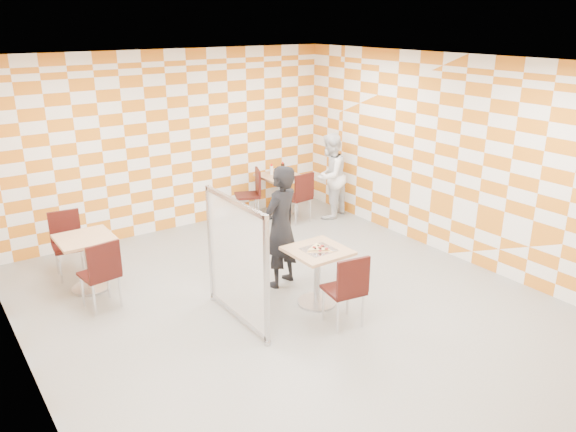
% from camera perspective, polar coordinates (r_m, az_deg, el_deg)
% --- Properties ---
extents(room_shell, '(7.00, 7.00, 7.00)m').
position_cam_1_polar(room_shell, '(7.05, -2.26, 3.29)').
color(room_shell, gray).
rests_on(room_shell, ground).
extents(main_table, '(0.70, 0.70, 0.75)m').
position_cam_1_polar(main_table, '(7.09, 3.01, -5.20)').
color(main_table, tan).
rests_on(main_table, ground).
extents(second_table, '(0.70, 0.70, 0.75)m').
position_cam_1_polar(second_table, '(10.34, -0.89, 2.90)').
color(second_table, tan).
rests_on(second_table, ground).
extents(empty_table, '(0.70, 0.70, 0.75)m').
position_cam_1_polar(empty_table, '(7.92, -19.76, -3.65)').
color(empty_table, tan).
rests_on(empty_table, ground).
extents(chair_main_front, '(0.48, 0.49, 0.92)m').
position_cam_1_polar(chair_main_front, '(6.57, 6.10, -7.07)').
color(chair_main_front, '#330D0A').
rests_on(chair_main_front, ground).
extents(chair_second_front, '(0.46, 0.47, 0.92)m').
position_cam_1_polar(chair_second_front, '(9.86, 1.25, 2.28)').
color(chair_second_front, '#330D0A').
rests_on(chair_second_front, ground).
extents(chair_second_side, '(0.56, 0.55, 0.92)m').
position_cam_1_polar(chair_second_side, '(10.08, -3.65, 2.64)').
color(chair_second_side, '#330D0A').
rests_on(chair_second_side, ground).
extents(chair_empty_near, '(0.47, 0.48, 0.92)m').
position_cam_1_polar(chair_empty_near, '(7.29, -18.39, -5.21)').
color(chair_empty_near, '#330D0A').
rests_on(chair_empty_near, ground).
extents(chair_empty_far, '(0.46, 0.47, 0.92)m').
position_cam_1_polar(chair_empty_far, '(8.46, -21.52, -2.13)').
color(chair_empty_far, '#330D0A').
rests_on(chair_empty_far, ground).
extents(partition, '(0.08, 1.38, 1.55)m').
position_cam_1_polar(partition, '(6.59, -5.25, -4.58)').
color(partition, white).
rests_on(partition, ground).
extents(man_dark, '(0.71, 0.58, 1.67)m').
position_cam_1_polar(man_dark, '(7.47, -0.76, -1.11)').
color(man_dark, black).
rests_on(man_dark, ground).
extents(man_white, '(0.92, 0.83, 1.55)m').
position_cam_1_polar(man_white, '(10.14, 4.28, 4.07)').
color(man_white, white).
rests_on(man_white, ground).
extents(pizza_on_foil, '(0.40, 0.40, 0.04)m').
position_cam_1_polar(pizza_on_foil, '(6.97, 3.13, -3.31)').
color(pizza_on_foil, silver).
rests_on(pizza_on_foil, main_table).
extents(sport_bottle, '(0.06, 0.06, 0.20)m').
position_cam_1_polar(sport_bottle, '(10.28, -1.68, 4.71)').
color(sport_bottle, white).
rests_on(sport_bottle, second_table).
extents(soda_bottle, '(0.07, 0.07, 0.23)m').
position_cam_1_polar(soda_bottle, '(10.30, -0.53, 4.82)').
color(soda_bottle, black).
rests_on(soda_bottle, second_table).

